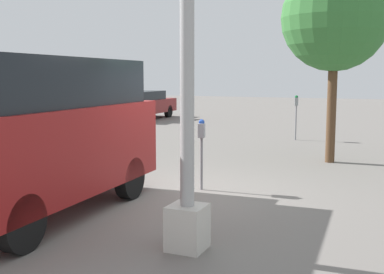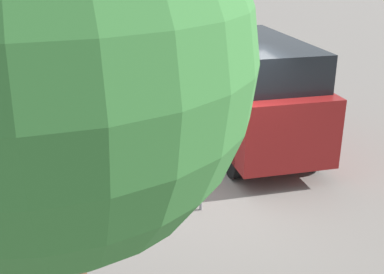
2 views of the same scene
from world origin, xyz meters
name	(u,v)px [view 1 (image 1 of 2)]	position (x,y,z in m)	size (l,w,h in m)	color
ground_plane	(168,195)	(0.00, 0.00, 0.00)	(80.00, 80.00, 0.00)	slate
parking_meter_near	(202,138)	(-0.63, 0.38, 0.97)	(0.22, 0.15, 1.32)	gray
parking_meter_far	(296,107)	(-8.38, 0.54, 1.09)	(0.22, 0.15, 1.48)	gray
lamp_post	(187,44)	(2.32, 1.41, 2.48)	(0.44, 0.44, 6.96)	beige
parked_van	(39,132)	(1.85, -1.23, 1.27)	(4.51, 2.04, 2.37)	maroon
car_distant	(142,104)	(-13.14, -7.96, 0.75)	(4.59, 2.02, 1.39)	maroon
street_tree	(335,19)	(-4.58, 2.17, 3.46)	(2.53, 2.53, 4.74)	#513823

